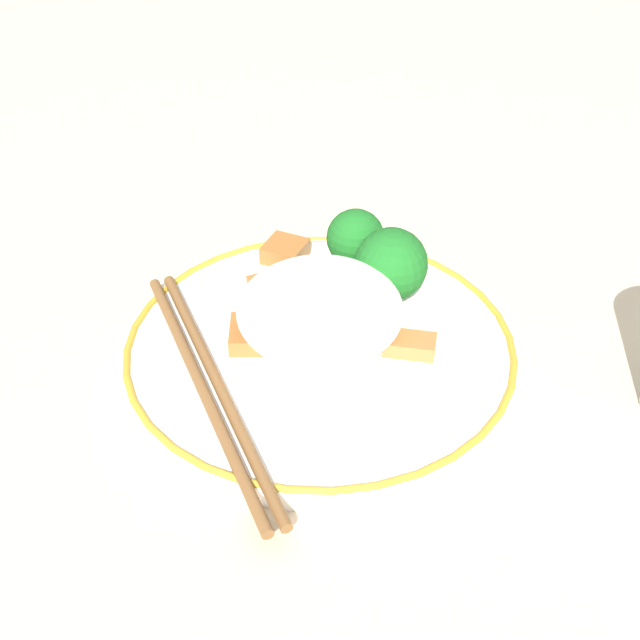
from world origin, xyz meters
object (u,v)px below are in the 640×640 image
(plate, at_px, (320,350))
(broccoli_back_left, at_px, (391,265))
(broccoli_back_center, at_px, (355,239))
(chopsticks, at_px, (210,387))

(plate, bearing_deg, broccoli_back_left, 38.92)
(broccoli_back_left, xyz_separation_m, broccoli_back_center, (-0.02, 0.04, -0.00))
(broccoli_back_center, bearing_deg, broccoli_back_left, -61.10)
(plate, distance_m, broccoli_back_left, 0.07)
(broccoli_back_left, bearing_deg, broccoli_back_center, 118.90)
(broccoli_back_center, bearing_deg, chopsticks, -129.74)
(plate, relative_size, chopsticks, 1.12)
(broccoli_back_center, relative_size, chopsticks, 0.23)
(plate, bearing_deg, chopsticks, -149.33)
(plate, distance_m, chopsticks, 0.08)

